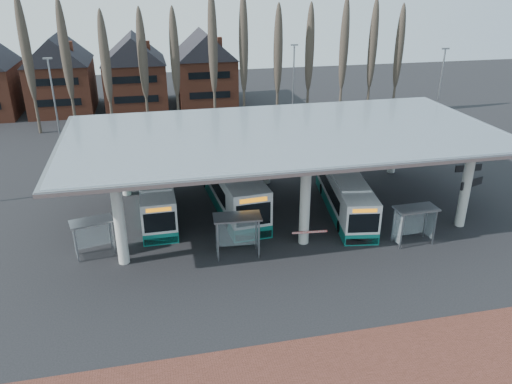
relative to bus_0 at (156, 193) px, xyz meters
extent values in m
plane|color=black|center=(9.61, -9.92, -1.47)|extent=(140.00, 140.00, 0.00)
cylinder|color=beige|center=(-2.39, -7.42, 1.53)|extent=(0.70, 0.70, 6.00)
cylinder|color=beige|center=(-2.39, 3.58, 1.53)|extent=(0.70, 0.70, 6.00)
cylinder|color=beige|center=(9.61, -7.42, 1.53)|extent=(0.70, 0.70, 6.00)
cylinder|color=beige|center=(9.61, 3.58, 1.53)|extent=(0.70, 0.70, 6.00)
cylinder|color=beige|center=(21.61, -7.42, 1.53)|extent=(0.70, 0.70, 6.00)
cylinder|color=beige|center=(21.61, 3.58, 1.53)|extent=(0.70, 0.70, 6.00)
cube|color=gray|center=(9.61, -1.92, 4.78)|extent=(32.00, 16.00, 0.12)
cube|color=silver|center=(9.61, -1.92, 4.85)|extent=(31.50, 15.50, 0.04)
cone|color=#473D33|center=(-12.39, 23.08, 5.78)|extent=(0.36, 0.36, 14.50)
ellipsoid|color=#473D33|center=(-12.39, 23.08, 7.52)|extent=(1.10, 1.10, 11.02)
cone|color=#473D33|center=(-8.39, 23.08, 5.78)|extent=(0.36, 0.36, 14.50)
ellipsoid|color=#473D33|center=(-8.39, 23.08, 7.52)|extent=(1.10, 1.10, 11.02)
cone|color=#473D33|center=(-4.39, 23.08, 5.78)|extent=(0.36, 0.36, 14.50)
ellipsoid|color=#473D33|center=(-4.39, 23.08, 7.52)|extent=(1.10, 1.10, 11.02)
cone|color=#473D33|center=(-0.39, 23.08, 5.78)|extent=(0.36, 0.36, 14.50)
ellipsoid|color=#473D33|center=(-0.39, 23.08, 7.52)|extent=(1.10, 1.10, 11.02)
cone|color=#473D33|center=(3.61, 23.08, 5.78)|extent=(0.36, 0.36, 14.50)
ellipsoid|color=#473D33|center=(3.61, 23.08, 7.52)|extent=(1.10, 1.10, 11.02)
cone|color=#473D33|center=(7.61, 23.08, 5.78)|extent=(0.36, 0.36, 14.50)
ellipsoid|color=#473D33|center=(7.61, 23.08, 7.52)|extent=(1.10, 1.10, 11.02)
cone|color=#473D33|center=(11.61, 23.08, 5.78)|extent=(0.36, 0.36, 14.50)
ellipsoid|color=#473D33|center=(11.61, 23.08, 7.52)|extent=(1.10, 1.10, 11.02)
cone|color=#473D33|center=(15.61, 23.08, 5.78)|extent=(0.36, 0.36, 14.50)
ellipsoid|color=#473D33|center=(15.61, 23.08, 7.52)|extent=(1.10, 1.10, 11.02)
cone|color=#473D33|center=(19.61, 23.08, 5.78)|extent=(0.36, 0.36, 14.50)
ellipsoid|color=#473D33|center=(19.61, 23.08, 7.52)|extent=(1.10, 1.10, 11.02)
cone|color=#473D33|center=(23.61, 23.08, 5.78)|extent=(0.36, 0.36, 14.50)
ellipsoid|color=#473D33|center=(23.61, 23.08, 7.52)|extent=(1.10, 1.10, 11.02)
cone|color=#473D33|center=(27.61, 23.08, 5.78)|extent=(0.36, 0.36, 14.50)
ellipsoid|color=#473D33|center=(27.61, 23.08, 7.52)|extent=(1.10, 1.10, 11.02)
cone|color=#473D33|center=(31.61, 23.08, 5.78)|extent=(0.36, 0.36, 14.50)
ellipsoid|color=#473D33|center=(31.61, 23.08, 7.52)|extent=(1.10, 1.10, 11.02)
cube|color=brown|center=(-10.89, 34.08, 2.03)|extent=(8.00, 10.00, 7.00)
pyramid|color=black|center=(-10.89, 34.08, 9.03)|extent=(8.30, 10.30, 3.50)
cube|color=brown|center=(-1.39, 34.08, 2.03)|extent=(8.00, 10.00, 7.00)
pyramid|color=black|center=(-1.39, 34.08, 9.03)|extent=(8.30, 10.30, 3.50)
cube|color=brown|center=(8.11, 34.08, 2.03)|extent=(8.00, 10.00, 7.00)
pyramid|color=black|center=(8.11, 34.08, 9.03)|extent=(8.30, 10.30, 3.50)
cylinder|color=slate|center=(-8.39, 12.08, 3.53)|extent=(0.16, 0.16, 10.00)
cube|color=slate|center=(-8.39, 12.08, 8.63)|extent=(0.80, 0.15, 0.15)
cylinder|color=slate|center=(15.61, 16.08, 3.53)|extent=(0.16, 0.16, 10.00)
cube|color=slate|center=(15.61, 16.08, 8.63)|extent=(0.80, 0.15, 0.15)
cylinder|color=slate|center=(29.61, 10.08, 3.53)|extent=(0.16, 0.16, 10.00)
cube|color=slate|center=(29.61, 10.08, 8.63)|extent=(0.80, 0.15, 0.15)
cube|color=silver|center=(0.00, -0.07, 0.21)|extent=(2.47, 11.25, 2.62)
cube|color=#0D6358|center=(0.00, -0.07, -1.05)|extent=(2.49, 11.27, 0.84)
cube|color=silver|center=(0.00, -0.07, 1.57)|extent=(2.20, 6.76, 0.17)
cube|color=black|center=(0.00, 0.40, 0.31)|extent=(2.49, 8.11, 1.03)
cube|color=black|center=(0.04, -5.67, 0.26)|extent=(2.10, 0.07, 1.40)
cube|color=black|center=(-0.04, 5.53, 0.31)|extent=(2.03, 0.07, 1.12)
cube|color=orange|center=(0.04, -5.67, 1.19)|extent=(1.67, 0.06, 0.28)
cube|color=black|center=(0.04, -5.66, -1.15)|extent=(2.27, 0.09, 0.47)
cylinder|color=black|center=(-1.05, -3.64, -1.02)|extent=(0.27, 0.90, 0.90)
cylinder|color=black|center=(1.11, -3.62, -1.02)|extent=(0.27, 0.90, 0.90)
cylinder|color=black|center=(-1.11, 3.20, -1.02)|extent=(0.27, 0.90, 0.90)
cylinder|color=black|center=(1.06, 3.21, -1.02)|extent=(0.27, 0.90, 0.90)
cube|color=silver|center=(5.81, 0.03, 0.48)|extent=(3.76, 13.18, 3.03)
cube|color=#0D6358|center=(5.81, 0.03, -0.99)|extent=(3.78, 13.20, 0.98)
cube|color=silver|center=(5.81, 0.03, 2.05)|extent=(3.08, 7.97, 0.20)
cube|color=black|center=(5.77, 0.57, 0.58)|extent=(3.52, 9.55, 1.19)
cube|color=black|center=(6.31, -6.43, 0.53)|extent=(2.43, 0.25, 1.63)
cube|color=black|center=(5.31, 6.49, 0.58)|extent=(2.35, 0.25, 1.30)
cube|color=orange|center=(6.31, -6.43, 1.61)|extent=(1.93, 0.20, 0.33)
cube|color=black|center=(6.31, -6.42, -1.09)|extent=(2.62, 0.29, 0.54)
cylinder|color=black|center=(4.88, -4.18, -0.95)|extent=(0.38, 1.06, 1.04)
cylinder|color=black|center=(7.38, -3.98, -0.95)|extent=(0.38, 1.06, 1.04)
cylinder|color=black|center=(4.27, 3.71, -0.95)|extent=(0.38, 1.06, 1.04)
cylinder|color=black|center=(6.77, 3.90, -0.95)|extent=(0.38, 1.06, 1.04)
cube|color=silver|center=(14.20, -3.23, 0.20)|extent=(4.04, 11.38, 2.60)
cube|color=#0D6358|center=(14.20, -3.23, -1.06)|extent=(4.06, 11.40, 0.84)
cube|color=silver|center=(14.20, -3.23, 1.55)|extent=(3.13, 6.94, 0.17)
cube|color=black|center=(14.27, -2.77, 0.29)|extent=(3.60, 8.30, 1.02)
cube|color=black|center=(13.35, -8.72, 0.24)|extent=(2.07, 0.37, 1.39)
cube|color=black|center=(15.05, 2.26, 0.29)|extent=(2.00, 0.36, 1.11)
cube|color=orange|center=(13.35, -8.72, 1.17)|extent=(1.65, 0.30, 0.28)
cube|color=black|center=(13.36, -8.71, -1.15)|extent=(2.24, 0.42, 0.46)
cylinder|color=black|center=(12.60, -6.55, -1.03)|extent=(0.39, 0.92, 0.89)
cylinder|color=black|center=(14.72, -6.88, -1.03)|extent=(0.39, 0.92, 0.89)
cylinder|color=black|center=(13.64, 0.15, -1.03)|extent=(0.39, 0.92, 0.89)
cylinder|color=black|center=(15.76, -0.18, -1.03)|extent=(0.39, 0.92, 0.89)
cube|color=gray|center=(-5.23, -6.75, -0.28)|extent=(0.09, 0.09, 2.39)
cube|color=gray|center=(-3.00, -6.21, -0.28)|extent=(0.09, 0.09, 2.39)
cube|color=gray|center=(-5.48, -5.73, -0.28)|extent=(0.09, 0.09, 2.39)
cube|color=gray|center=(-3.25, -5.19, -0.28)|extent=(0.09, 0.09, 2.39)
cube|color=gray|center=(-4.24, -5.97, 0.96)|extent=(2.92, 1.93, 0.10)
cube|color=silver|center=(-4.38, -5.42, -0.23)|extent=(2.24, 0.58, 1.91)
cube|color=silver|center=(-5.40, -6.25, -0.23)|extent=(0.28, 1.03, 1.91)
cube|color=silver|center=(-3.08, -5.69, -0.23)|extent=(0.28, 1.03, 1.91)
cube|color=gray|center=(3.54, -8.59, -0.11)|extent=(0.09, 0.09, 2.73)
cube|color=gray|center=(6.16, -8.78, -0.11)|extent=(0.09, 0.09, 2.73)
cube|color=gray|center=(3.63, -7.39, -0.11)|extent=(0.09, 0.09, 2.73)
cube|color=gray|center=(6.25, -7.58, -0.11)|extent=(0.09, 0.09, 2.73)
cube|color=gray|center=(4.90, -8.09, 1.31)|extent=(3.16, 1.75, 0.11)
cube|color=silver|center=(4.94, -7.43, -0.05)|extent=(2.62, 0.23, 2.18)
cube|color=silver|center=(3.53, -7.99, -0.05)|extent=(0.13, 1.20, 2.18)
cube|color=silver|center=(6.26, -8.18, -0.05)|extent=(0.13, 1.20, 2.18)
cube|color=gray|center=(15.69, -9.68, -0.20)|extent=(0.08, 0.08, 2.55)
cube|color=gray|center=(18.14, -9.59, -0.20)|extent=(0.08, 0.08, 2.55)
cube|color=gray|center=(15.65, -8.55, -0.20)|extent=(0.08, 0.08, 2.55)
cube|color=gray|center=(18.10, -8.47, -0.20)|extent=(0.08, 0.08, 2.55)
cube|color=gray|center=(16.89, -9.07, 1.13)|extent=(2.91, 1.53, 0.10)
cube|color=silver|center=(16.87, -8.46, -0.15)|extent=(2.45, 0.12, 2.04)
cube|color=silver|center=(15.62, -9.12, -0.15)|extent=(0.08, 1.12, 2.04)
cube|color=silver|center=(18.17, -9.03, -0.15)|extent=(0.08, 1.12, 2.04)
cylinder|color=black|center=(22.20, -7.19, 0.23)|extent=(0.11, 0.11, 3.40)
cube|color=black|center=(22.20, -7.19, 1.72)|extent=(2.23, 0.94, 0.58)
cylinder|color=black|center=(24.03, -4.12, 0.17)|extent=(0.10, 0.10, 3.28)
cube|color=black|center=(24.03, -4.12, 1.60)|extent=(2.26, 0.13, 0.56)
cube|color=black|center=(9.87, -7.38, -0.87)|extent=(0.09, 0.09, 1.20)
cube|color=red|center=(9.87, -7.93, -0.43)|extent=(2.41, 0.32, 0.11)
camera|label=1|loc=(-0.06, -36.09, 15.53)|focal=35.00mm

